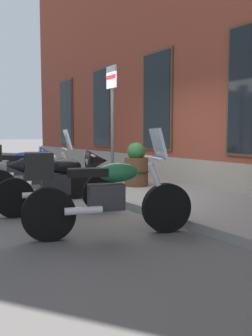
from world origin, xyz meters
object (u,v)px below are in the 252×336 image
motorcycle_silver_touring (31,171)px  motorcycle_black_sport (64,179)px  parking_sign (112,110)px  barrel_planter (136,167)px  motorcycle_green_touring (101,192)px  motorcycle_blue_sport (22,166)px

motorcycle_silver_touring → motorcycle_black_sport: motorcycle_silver_touring is taller
motorcycle_silver_touring → parking_sign: size_ratio=0.78×
motorcycle_silver_touring → barrel_planter: bearing=87.7°
motorcycle_silver_touring → barrel_planter: 2.32m
motorcycle_green_touring → parking_sign: size_ratio=0.83×
motorcycle_silver_touring → motorcycle_black_sport: (1.37, 0.09, -0.01)m
parking_sign → barrel_planter: parking_sign is taller
motorcycle_green_touring → motorcycle_silver_touring: bearing=179.5°
barrel_planter → motorcycle_blue_sport: bearing=-127.7°
motorcycle_green_touring → parking_sign: bearing=147.7°
motorcycle_blue_sport → motorcycle_black_sport: size_ratio=1.01×
motorcycle_black_sport → barrel_planter: (-1.28, 2.23, -0.00)m
motorcycle_green_touring → motorcycle_black_sport: bearing=175.6°
motorcycle_black_sport → barrel_planter: bearing=119.9°
motorcycle_silver_touring → motorcycle_green_touring: size_ratio=0.95×
barrel_planter → motorcycle_silver_touring: bearing=-92.3°
motorcycle_black_sport → parking_sign: 2.18m
motorcycle_green_touring → barrel_planter: motorcycle_green_touring is taller
motorcycle_blue_sport → motorcycle_green_touring: (4.35, -0.28, 0.02)m
motorcycle_silver_touring → parking_sign: 2.00m
motorcycle_black_sport → parking_sign: bearing=125.3°
motorcycle_blue_sport → motorcycle_green_touring: motorcycle_green_touring is taller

